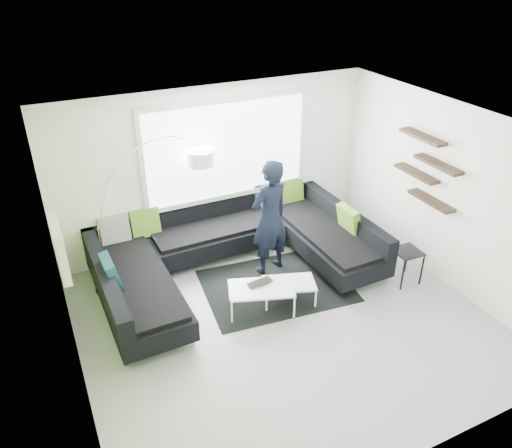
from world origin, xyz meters
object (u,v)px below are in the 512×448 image
Objects in this scene: arc_lamp at (98,228)px; sectional_sofa at (236,254)px; coffee_table at (275,294)px; person at (270,218)px; side_table at (405,266)px; laptop at (262,285)px.

sectional_sofa is at bearing -24.86° from arc_lamp.
coffee_table is 0.62× the size of person.
sectional_sofa reaches higher than side_table.
coffee_table is at bearing -18.02° from laptop.
coffee_table is (0.21, -0.95, -0.21)m from sectional_sofa.
sectional_sofa is 0.91m from laptop.
side_table is at bearing 131.70° from person.
coffee_table is 0.54× the size of arc_lamp.
person reaches higher than sectional_sofa.
laptop reaches higher than coffee_table.
person is 4.81× the size of laptop.
arc_lamp is at bearing 138.23° from laptop.
sectional_sofa is 0.79m from person.
arc_lamp is at bearing 157.67° from side_table.
arc_lamp is 5.57× the size of laptop.
person is at bearing -23.42° from arc_lamp.
person is at bearing 145.81° from side_table.
arc_lamp is at bearing -26.46° from person.
arc_lamp reaches higher than coffee_table.
sectional_sofa is 3.57× the size of coffee_table.
laptop is at bearing -46.43° from arc_lamp.
person is at bearing 50.56° from laptop.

